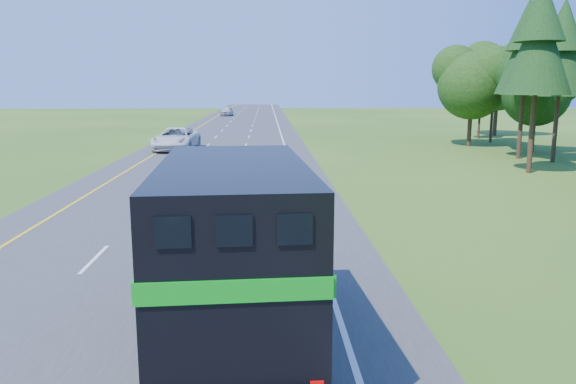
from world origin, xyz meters
name	(u,v)px	position (x,y,z in m)	size (l,w,h in m)	color
road	(222,152)	(0.00, 50.00, 0.02)	(15.00, 260.00, 0.04)	#38383A
lane_markings	(222,152)	(0.00, 50.00, 0.04)	(11.15, 260.00, 0.01)	yellow
horse_truck	(234,245)	(3.06, 13.94, 2.19)	(3.39, 9.25, 4.03)	black
white_suv	(176,139)	(-4.15, 51.98, 1.02)	(3.26, 7.07, 1.96)	silver
far_car	(227,111)	(-3.76, 110.79, 0.91)	(2.06, 5.12, 1.74)	#B5B5BC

